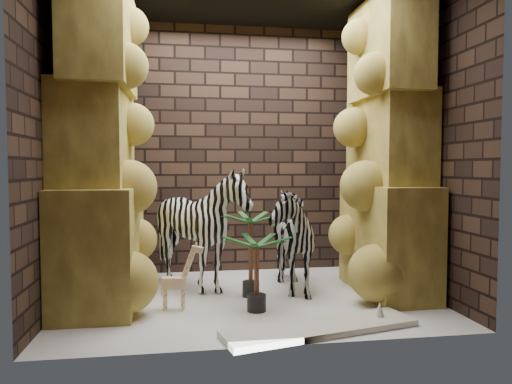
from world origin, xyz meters
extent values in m
plane|color=white|center=(0.00, 0.00, 0.00)|extent=(3.50, 3.50, 0.00)
plane|color=black|center=(0.00, 1.25, 1.50)|extent=(3.50, 0.00, 3.50)
plane|color=black|center=(0.00, -1.25, 1.50)|extent=(3.50, 0.00, 3.50)
plane|color=black|center=(-1.75, 0.00, 1.50)|extent=(0.00, 3.00, 3.00)
plane|color=black|center=(1.75, 0.00, 1.50)|extent=(0.00, 3.00, 3.00)
imported|color=white|center=(0.40, 0.27, 0.64)|extent=(0.62, 1.09, 1.27)
imported|color=white|center=(-0.46, 0.34, 0.58)|extent=(1.14, 1.36, 1.15)
cube|color=silver|center=(0.42, -1.00, 0.03)|extent=(1.63, 0.74, 0.05)
camera|label=1|loc=(-0.63, -4.47, 1.28)|focal=32.73mm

